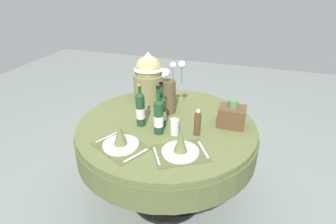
{
  "coord_description": "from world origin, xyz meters",
  "views": [
    {
      "loc": [
        0.6,
        -1.77,
        1.82
      ],
      "look_at": [
        0.0,
        0.03,
        0.83
      ],
      "focal_mm": 30.05,
      "sensor_mm": 36.0,
      "label": 1
    }
  ],
  "objects": [
    {
      "name": "ground",
      "position": [
        0.0,
        0.0,
        0.0
      ],
      "size": [
        8.0,
        8.0,
        0.0
      ],
      "primitive_type": "plane",
      "color": "gray"
    },
    {
      "name": "wine_bottle_right",
      "position": [
        -0.17,
        -0.08,
        0.89
      ],
      "size": [
        0.07,
        0.07,
        0.34
      ],
      "color": "#194223",
      "rests_on": "dining_table"
    },
    {
      "name": "tumbler_near_left",
      "position": [
        0.1,
        -0.13,
        0.81
      ],
      "size": [
        0.06,
        0.06,
        0.12
      ],
      "primitive_type": "cylinder",
      "color": "silver",
      "rests_on": "dining_table"
    },
    {
      "name": "dining_table",
      "position": [
        0.0,
        0.0,
        0.62
      ],
      "size": [
        1.38,
        1.38,
        0.75
      ],
      "color": "#5B6638",
      "rests_on": "ground"
    },
    {
      "name": "pepper_mill",
      "position": [
        0.26,
        -0.08,
        0.85
      ],
      "size": [
        0.05,
        0.05,
        0.2
      ],
      "color": "brown",
      "rests_on": "dining_table"
    },
    {
      "name": "woven_basket_side_right",
      "position": [
        0.47,
        0.12,
        0.83
      ],
      "size": [
        0.19,
        0.16,
        0.21
      ],
      "color": "brown",
      "rests_on": "dining_table"
    },
    {
      "name": "wine_bottle_left",
      "position": [
        -0.01,
        -0.15,
        0.89
      ],
      "size": [
        0.07,
        0.07,
        0.37
      ],
      "color": "#194223",
      "rests_on": "dining_table"
    },
    {
      "name": "flower_vase",
      "position": [
        -0.04,
        0.18,
        0.94
      ],
      "size": [
        0.19,
        0.11,
        0.45
      ],
      "color": "brown",
      "rests_on": "dining_table"
    },
    {
      "name": "gift_tub_back_left",
      "position": [
        -0.28,
        0.35,
        0.98
      ],
      "size": [
        0.27,
        0.27,
        0.44
      ],
      "color": "olive",
      "rests_on": "dining_table"
    },
    {
      "name": "place_setting_right",
      "position": [
        0.21,
        -0.34,
        0.8
      ],
      "size": [
        0.43,
        0.4,
        0.16
      ],
      "color": "#4E562F",
      "rests_on": "dining_table"
    },
    {
      "name": "place_setting_left",
      "position": [
        -0.19,
        -0.39,
        0.8
      ],
      "size": [
        0.42,
        0.38,
        0.16
      ],
      "color": "#4E562F",
      "rests_on": "dining_table"
    },
    {
      "name": "wine_bottle_centre",
      "position": [
        -0.03,
        -0.04,
        0.88
      ],
      "size": [
        0.07,
        0.07,
        0.34
      ],
      "color": "#194223",
      "rests_on": "dining_table"
    }
  ]
}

